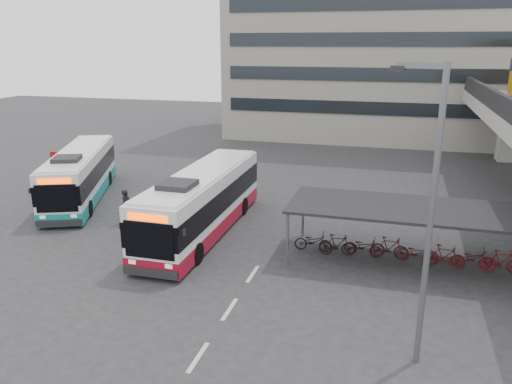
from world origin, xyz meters
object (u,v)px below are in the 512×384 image
(bus_main, at_px, (202,202))
(bus_teal, at_px, (81,175))
(pedestrian, at_px, (127,207))
(lamp_post, at_px, (428,203))

(bus_main, distance_m, bus_teal, 9.92)
(pedestrian, bearing_deg, bus_teal, 60.26)
(bus_main, relative_size, lamp_post, 1.31)
(bus_teal, xyz_separation_m, pedestrian, (4.99, -3.25, -0.58))
(bus_teal, height_order, pedestrian, bus_teal)
(lamp_post, bearing_deg, pedestrian, 169.23)
(bus_teal, distance_m, pedestrian, 5.98)
(lamp_post, bearing_deg, bus_main, 159.88)
(bus_main, height_order, bus_teal, bus_main)
(pedestrian, distance_m, lamp_post, 17.23)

